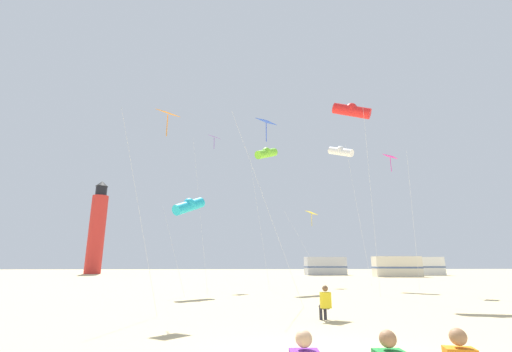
# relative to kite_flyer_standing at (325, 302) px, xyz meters

# --- Properties ---
(kite_flyer_standing) EXTENTS (0.36, 0.52, 1.16)m
(kite_flyer_standing) POSITION_rel_kite_flyer_standing_xyz_m (0.00, 0.00, 0.00)
(kite_flyer_standing) COLOR yellow
(kite_flyer_standing) RESTS_ON ground
(kite_diamond_magenta) EXTENTS (2.09, 2.09, 10.00)m
(kite_diamond_magenta) POSITION_rel_kite_flyer_standing_xyz_m (8.61, 12.13, 8.76)
(kite_diamond_magenta) COLOR silver
(kite_diamond_magenta) RESTS_ON ground
(kite_diamond_orange) EXTENTS (2.66, 2.66, 9.18)m
(kite_diamond_orange) POSITION_rel_kite_flyer_standing_xyz_m (-6.54, 3.20, 7.99)
(kite_diamond_orange) COLOR silver
(kite_diamond_orange) RESTS_ON ground
(kite_tube_cyan) EXTENTS (2.68, 2.87, 6.26)m
(kite_tube_cyan) POSITION_rel_kite_flyer_standing_xyz_m (-6.23, 10.19, 4.95)
(kite_tube_cyan) COLOR silver
(kite_tube_cyan) RESTS_ON ground
(kite_diamond_gold) EXTENTS (3.12, 3.12, 6.49)m
(kite_diamond_gold) POSITION_rel_kite_flyer_standing_xyz_m (3.55, 18.13, 5.44)
(kite_diamond_gold) COLOR silver
(kite_diamond_gold) RESTS_ON ground
(kite_tube_lime) EXTENTS (2.60, 2.63, 11.68)m
(kite_tube_lime) POSITION_rel_kite_flyer_standing_xyz_m (-0.66, 15.48, 10.36)
(kite_tube_lime) COLOR silver
(kite_tube_lime) RESTS_ON ground
(kite_tube_white) EXTENTS (2.97, 3.06, 12.62)m
(kite_tube_white) POSITION_rel_kite_flyer_standing_xyz_m (6.41, 17.46, 11.30)
(kite_tube_white) COLOR silver
(kite_tube_white) RESTS_ON ground
(kite_diamond_blue) EXTENTS (3.39, 2.55, 9.85)m
(kite_diamond_blue) POSITION_rel_kite_flyer_standing_xyz_m (-1.52, 5.50, 8.61)
(kite_diamond_blue) COLOR silver
(kite_diamond_blue) RESTS_ON ground
(kite_diamond_violet) EXTENTS (2.62, 2.62, 13.63)m
(kite_diamond_violet) POSITION_rel_kite_flyer_standing_xyz_m (-5.43, 18.24, 12.09)
(kite_diamond_violet) COLOR silver
(kite_diamond_violet) RESTS_ON ground
(kite_tube_scarlet) EXTENTS (2.55, 1.91, 12.31)m
(kite_tube_scarlet) POSITION_rel_kite_flyer_standing_xyz_m (4.33, 8.08, 10.99)
(kite_tube_scarlet) COLOR silver
(kite_tube_scarlet) RESTS_ON ground
(lighthouse_distant) EXTENTS (2.80, 2.80, 16.80)m
(lighthouse_distant) POSITION_rel_kite_flyer_standing_xyz_m (-28.57, 52.16, 7.22)
(lighthouse_distant) COLOR red
(lighthouse_distant) RESTS_ON ground
(rv_van_silver) EXTENTS (6.59, 2.80, 2.80)m
(rv_van_silver) POSITION_rel_kite_flyer_standing_xyz_m (11.08, 43.87, 0.78)
(rv_van_silver) COLOR #B7BABF
(rv_van_silver) RESTS_ON ground
(rv_van_cream) EXTENTS (6.57, 2.71, 2.80)m
(rv_van_cream) POSITION_rel_kite_flyer_standing_xyz_m (19.55, 36.85, 0.78)
(rv_van_cream) COLOR beige
(rv_van_cream) RESTS_ON ground
(rv_van_white) EXTENTS (6.58, 2.77, 2.80)m
(rv_van_white) POSITION_rel_kite_flyer_standing_xyz_m (26.25, 42.63, 0.78)
(rv_van_white) COLOR white
(rv_van_white) RESTS_ON ground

